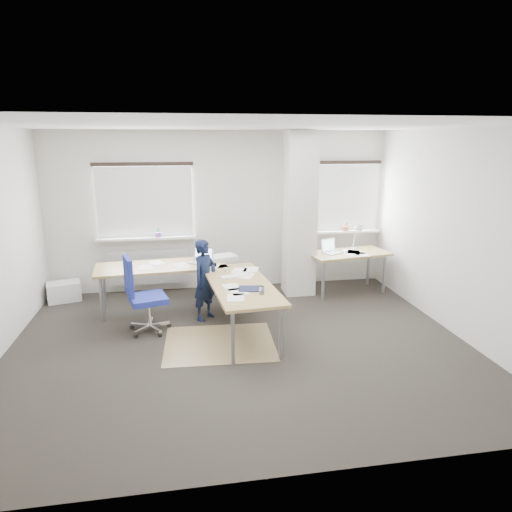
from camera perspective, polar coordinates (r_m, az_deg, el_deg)
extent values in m
plane|color=black|center=(6.18, -1.99, -10.94)|extent=(6.00, 6.00, 0.00)
cube|color=beige|center=(8.17, -4.44, 5.60)|extent=(6.00, 0.04, 2.80)
cube|color=beige|center=(3.36, 3.57, -7.32)|extent=(6.00, 0.04, 2.80)
cube|color=beige|center=(6.79, 23.90, 2.61)|extent=(0.04, 5.00, 2.80)
cube|color=white|center=(5.59, -2.25, 16.00)|extent=(6.00, 5.00, 0.04)
cube|color=beige|center=(7.86, 5.46, 5.15)|extent=(0.50, 0.50, 2.78)
cube|color=white|center=(8.10, -13.70, 6.59)|extent=(1.60, 0.04, 1.20)
cube|color=white|center=(8.06, -13.72, 6.55)|extent=(1.60, 0.02, 1.20)
cube|color=white|center=(8.13, -13.48, 2.19)|extent=(1.70, 0.20, 0.04)
cube|color=white|center=(8.62, 11.08, 7.18)|extent=(1.20, 0.04, 1.20)
cube|color=white|center=(8.59, 11.17, 7.15)|extent=(1.20, 0.02, 1.20)
cube|color=white|center=(8.66, 11.04, 3.05)|extent=(1.30, 0.20, 0.04)
cube|color=silver|center=(8.27, -13.26, -1.37)|extent=(1.40, 0.10, 0.60)
cylinder|color=#86469B|center=(8.09, -12.10, 2.64)|extent=(0.12, 0.12, 0.08)
imported|color=#255E2A|center=(8.08, -12.11, 2.93)|extent=(0.09, 0.06, 0.17)
cylinder|color=#9D483C|center=(8.63, 11.11, 3.41)|extent=(0.12, 0.12, 0.08)
imported|color=#255E2A|center=(8.62, 11.12, 3.69)|extent=(0.09, 0.07, 0.17)
cube|color=olive|center=(6.21, -4.57, -10.81)|extent=(1.50, 1.29, 0.01)
cube|color=white|center=(8.35, -22.88, -4.09)|extent=(0.61, 0.50, 0.32)
cube|color=olive|center=(7.29, -11.76, -1.29)|extent=(2.06, 0.97, 0.04)
cube|color=olive|center=(6.27, -1.96, -3.55)|extent=(0.97, 2.06, 0.04)
cylinder|color=gray|center=(7.13, -18.72, -5.20)|extent=(0.05, 0.05, 0.69)
cylinder|color=gray|center=(7.70, -18.45, -3.74)|extent=(0.05, 0.05, 0.69)
cylinder|color=gray|center=(7.77, -5.11, -2.87)|extent=(0.05, 0.05, 0.69)
cylinder|color=gray|center=(5.53, -2.91, -10.19)|extent=(0.05, 0.05, 0.69)
cylinder|color=gray|center=(5.67, 3.12, -9.55)|extent=(0.05, 0.05, 0.69)
cylinder|color=gray|center=(7.29, -1.20, -3.99)|extent=(0.05, 0.05, 0.69)
cube|color=#B7B7BC|center=(7.31, -6.91, -0.81)|extent=(0.40, 0.36, 0.01)
cube|color=#B7B7BC|center=(7.38, -6.55, 0.25)|extent=(0.31, 0.20, 0.22)
cube|color=silver|center=(7.38, -6.55, 0.25)|extent=(0.27, 0.17, 0.19)
cube|color=white|center=(6.56, -2.64, -2.49)|extent=(0.46, 0.29, 0.02)
cube|color=#141B39|center=(6.00, -0.65, -4.11)|extent=(0.35, 0.29, 0.01)
cube|color=silver|center=(7.47, -4.27, -0.20)|extent=(0.53, 0.44, 0.07)
imported|color=white|center=(6.77, -3.77, -1.76)|extent=(0.08, 0.08, 0.07)
cylinder|color=silver|center=(5.81, 0.72, -4.29)|extent=(0.07, 0.07, 0.10)
cube|color=olive|center=(8.11, 11.42, 0.32)|extent=(1.50, 0.93, 0.04)
cylinder|color=gray|center=(7.71, 8.40, -3.09)|extent=(0.05, 0.05, 0.69)
cylinder|color=gray|center=(8.33, 15.72, -2.18)|extent=(0.05, 0.05, 0.69)
cylinder|color=gray|center=(8.14, 6.76, -2.11)|extent=(0.05, 0.05, 0.69)
cylinder|color=gray|center=(8.72, 13.85, -1.31)|extent=(0.05, 0.05, 0.69)
cube|color=#B7B7BC|center=(8.01, 9.58, 0.43)|extent=(0.40, 0.36, 0.01)
cube|color=#B7B7BC|center=(8.06, 9.01, 1.36)|extent=(0.31, 0.20, 0.22)
cube|color=silver|center=(8.06, 9.01, 1.36)|extent=(0.27, 0.17, 0.19)
cylinder|color=silver|center=(8.40, 12.17, 0.98)|extent=(0.10, 0.10, 0.02)
cylinder|color=silver|center=(8.36, 12.24, 2.25)|extent=(0.02, 0.16, 0.38)
cylinder|color=silver|center=(8.21, 12.63, 3.57)|extent=(0.02, 0.29, 0.13)
cone|color=silver|center=(8.09, 12.99, 3.24)|extent=(0.14, 0.16, 0.17)
cube|color=navy|center=(6.55, -13.35, -5.24)|extent=(0.59, 0.59, 0.08)
cube|color=navy|center=(6.40, -15.66, -2.47)|extent=(0.17, 0.42, 0.53)
cylinder|color=silver|center=(6.62, -13.25, -6.88)|extent=(0.06, 0.06, 0.36)
cylinder|color=black|center=(6.76, -10.83, -8.54)|extent=(0.07, 0.05, 0.06)
cylinder|color=black|center=(6.96, -12.88, -7.96)|extent=(0.03, 0.06, 0.06)
cylinder|color=black|center=(6.83, -15.25, -8.59)|extent=(0.07, 0.05, 0.06)
cylinder|color=black|center=(6.53, -14.76, -9.62)|extent=(0.06, 0.07, 0.06)
cylinder|color=black|center=(6.49, -11.91, -9.60)|extent=(0.06, 0.07, 0.06)
imported|color=black|center=(6.84, -6.42, -2.98)|extent=(0.52, 0.53, 1.22)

